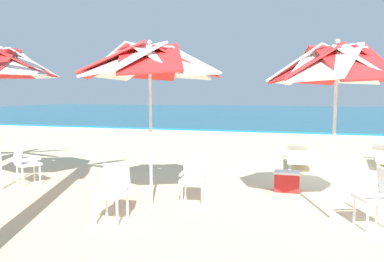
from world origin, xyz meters
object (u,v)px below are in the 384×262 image
(plastic_chair_2, at_px, (194,176))
(plastic_chair_4, at_px, (25,162))
(beach_umbrella_1, at_px, (150,63))
(beach_umbrella_0, at_px, (337,67))
(cooler_box, at_px, (287,181))
(plastic_chair_1, at_px, (113,189))
(plastic_chair_0, at_px, (378,194))
(sun_lounger_1, at_px, (299,155))

(plastic_chair_2, distance_m, plastic_chair_4, 3.84)
(beach_umbrella_1, bearing_deg, beach_umbrella_0, 2.50)
(beach_umbrella_1, bearing_deg, plastic_chair_4, 168.34)
(beach_umbrella_1, distance_m, cooler_box, 3.56)
(plastic_chair_1, distance_m, plastic_chair_2, 1.54)
(plastic_chair_1, height_order, plastic_chair_2, same)
(beach_umbrella_0, relative_size, plastic_chair_4, 3.17)
(plastic_chair_0, distance_m, plastic_chair_2, 2.91)
(plastic_chair_1, height_order, sun_lounger_1, plastic_chair_1)
(plastic_chair_1, relative_size, sun_lounger_1, 0.40)
(plastic_chair_1, height_order, plastic_chair_4, same)
(plastic_chair_0, height_order, plastic_chair_2, same)
(plastic_chair_1, xyz_separation_m, cooler_box, (2.47, 2.54, -0.30))
(beach_umbrella_0, xyz_separation_m, sun_lounger_1, (-0.52, 4.34, -2.05))
(beach_umbrella_1, height_order, plastic_chair_4, beach_umbrella_1)
(beach_umbrella_0, bearing_deg, beach_umbrella_1, -177.50)
(plastic_chair_0, height_order, beach_umbrella_1, beach_umbrella_1)
(beach_umbrella_0, bearing_deg, cooler_box, 115.68)
(beach_umbrella_1, xyz_separation_m, cooler_box, (2.22, 1.64, -2.24))
(sun_lounger_1, height_order, cooler_box, sun_lounger_1)
(beach_umbrella_0, distance_m, plastic_chair_4, 6.39)
(plastic_chair_0, bearing_deg, cooler_box, 127.32)
(plastic_chair_1, bearing_deg, plastic_chair_0, 11.83)
(beach_umbrella_0, distance_m, beach_umbrella_1, 2.95)
(sun_lounger_1, bearing_deg, cooler_box, -94.22)
(beach_umbrella_0, xyz_separation_m, plastic_chair_1, (-3.20, -1.03, -1.84))
(plastic_chair_2, relative_size, sun_lounger_1, 0.40)
(beach_umbrella_1, height_order, plastic_chair_1, beach_umbrella_1)
(plastic_chair_2, bearing_deg, plastic_chair_4, 175.20)
(cooler_box, bearing_deg, beach_umbrella_0, -64.32)
(plastic_chair_0, xyz_separation_m, plastic_chair_1, (-3.80, -0.80, 0.00))
(plastic_chair_2, bearing_deg, beach_umbrella_1, -154.27)
(plastic_chair_0, xyz_separation_m, plastic_chair_2, (-2.87, 0.43, 0.00))
(plastic_chair_4, bearing_deg, beach_umbrella_0, -4.87)
(beach_umbrella_1, xyz_separation_m, plastic_chair_2, (0.68, 0.33, -1.95))
(plastic_chair_0, bearing_deg, sun_lounger_1, 103.76)
(beach_umbrella_1, bearing_deg, plastic_chair_1, -105.31)
(plastic_chair_1, xyz_separation_m, plastic_chair_4, (-2.90, 1.55, 0.00))
(plastic_chair_1, relative_size, plastic_chair_2, 1.00)
(plastic_chair_0, bearing_deg, plastic_chair_4, 173.58)
(cooler_box, bearing_deg, sun_lounger_1, 85.78)
(plastic_chair_4, bearing_deg, cooler_box, 10.44)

